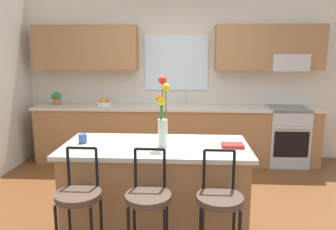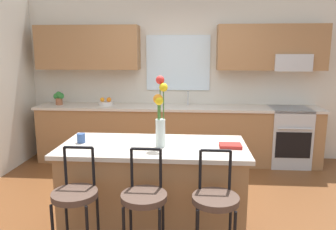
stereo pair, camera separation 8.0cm
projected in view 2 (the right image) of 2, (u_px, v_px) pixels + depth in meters
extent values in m
plane|color=brown|center=(169.00, 209.00, 3.76)|extent=(14.00, 14.00, 0.00)
cube|color=beige|center=(178.00, 78.00, 5.52)|extent=(5.60, 0.12, 2.70)
cube|color=#996B42|center=(88.00, 48.00, 5.30)|extent=(1.67, 0.34, 0.70)
cube|color=#996B42|center=(271.00, 47.00, 5.09)|extent=(1.67, 0.34, 0.70)
cube|color=silver|center=(178.00, 63.00, 5.40)|extent=(1.05, 0.03, 0.90)
cube|color=#B7BABC|center=(291.00, 62.00, 5.08)|extent=(0.56, 0.36, 0.26)
cube|color=#996B42|center=(177.00, 135.00, 5.34)|extent=(4.50, 0.60, 0.88)
cube|color=beige|center=(177.00, 107.00, 5.25)|extent=(4.56, 0.64, 0.04)
cube|color=#B7BABC|center=(188.00, 111.00, 5.25)|extent=(0.54, 0.38, 0.11)
cylinder|color=#B7BABC|center=(188.00, 98.00, 5.37)|extent=(0.02, 0.02, 0.22)
cylinder|color=#B7BABC|center=(188.00, 92.00, 5.29)|extent=(0.02, 0.12, 0.02)
cube|color=#B7BABC|center=(288.00, 136.00, 5.18)|extent=(0.60, 0.60, 0.92)
cube|color=black|center=(293.00, 145.00, 4.91)|extent=(0.52, 0.02, 0.40)
cylinder|color=#B7BABC|center=(295.00, 129.00, 4.82)|extent=(0.50, 0.02, 0.02)
cube|color=#996B42|center=(154.00, 192.00, 3.18)|extent=(1.68, 0.74, 0.88)
cube|color=beige|center=(153.00, 147.00, 3.09)|extent=(1.76, 0.82, 0.04)
cylinder|color=black|center=(67.00, 226.00, 2.76)|extent=(0.02, 0.02, 0.66)
cylinder|color=black|center=(98.00, 227.00, 2.74)|extent=(0.02, 0.02, 0.66)
cylinder|color=#4C382D|center=(75.00, 195.00, 2.55)|extent=(0.36, 0.36, 0.05)
cylinder|color=black|center=(65.00, 166.00, 2.66)|extent=(0.02, 0.02, 0.32)
cylinder|color=black|center=(93.00, 167.00, 2.64)|extent=(0.02, 0.02, 0.32)
cylinder|color=black|center=(78.00, 147.00, 2.62)|extent=(0.23, 0.02, 0.02)
cylinder|color=black|center=(131.00, 229.00, 2.72)|extent=(0.02, 0.02, 0.66)
cylinder|color=black|center=(163.00, 230.00, 2.70)|extent=(0.02, 0.02, 0.66)
cylinder|color=#4C382D|center=(144.00, 197.00, 2.51)|extent=(0.36, 0.36, 0.05)
cylinder|color=black|center=(132.00, 168.00, 2.62)|extent=(0.02, 0.02, 0.32)
cylinder|color=black|center=(161.00, 169.00, 2.60)|extent=(0.02, 0.02, 0.32)
cylinder|color=black|center=(146.00, 149.00, 2.58)|extent=(0.23, 0.02, 0.02)
cylinder|color=#4C382D|center=(216.00, 199.00, 2.47)|extent=(0.36, 0.36, 0.05)
cylinder|color=black|center=(200.00, 170.00, 2.58)|extent=(0.02, 0.02, 0.32)
cylinder|color=black|center=(230.00, 170.00, 2.56)|extent=(0.02, 0.02, 0.32)
cylinder|color=black|center=(216.00, 151.00, 2.54)|extent=(0.23, 0.02, 0.02)
cylinder|color=silver|center=(160.00, 133.00, 3.00)|extent=(0.09, 0.09, 0.26)
cylinder|color=#3D722D|center=(164.00, 113.00, 2.97)|extent=(0.01, 0.01, 0.48)
sphere|color=yellow|center=(163.00, 87.00, 2.92)|extent=(0.08, 0.08, 0.08)
cylinder|color=#3D722D|center=(160.00, 109.00, 2.99)|extent=(0.01, 0.01, 0.54)
sphere|color=red|center=(160.00, 80.00, 2.94)|extent=(0.08, 0.08, 0.08)
cylinder|color=#3D722D|center=(158.00, 119.00, 2.97)|extent=(0.01, 0.01, 0.37)
sphere|color=orange|center=(158.00, 99.00, 2.93)|extent=(0.09, 0.09, 0.09)
cylinder|color=#3D722D|center=(159.00, 120.00, 2.95)|extent=(0.01, 0.01, 0.36)
sphere|color=yellow|center=(159.00, 101.00, 2.91)|extent=(0.07, 0.07, 0.07)
cylinder|color=#33518C|center=(81.00, 138.00, 3.15)|extent=(0.08, 0.08, 0.09)
cube|color=maroon|center=(230.00, 146.00, 3.00)|extent=(0.20, 0.15, 0.03)
cylinder|color=silver|center=(106.00, 104.00, 5.33)|extent=(0.24, 0.24, 0.06)
sphere|color=orange|center=(109.00, 100.00, 5.31)|extent=(0.08, 0.08, 0.08)
sphere|color=orange|center=(102.00, 100.00, 5.32)|extent=(0.07, 0.07, 0.07)
cylinder|color=#9E5B3D|center=(59.00, 101.00, 5.38)|extent=(0.11, 0.11, 0.11)
sphere|color=#2D7A33|center=(59.00, 95.00, 5.36)|extent=(0.10, 0.10, 0.10)
sphere|color=#2D7A33|center=(57.00, 96.00, 5.38)|extent=(0.11, 0.11, 0.11)
sphere|color=#2D7A33|center=(61.00, 96.00, 5.35)|extent=(0.10, 0.10, 0.10)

